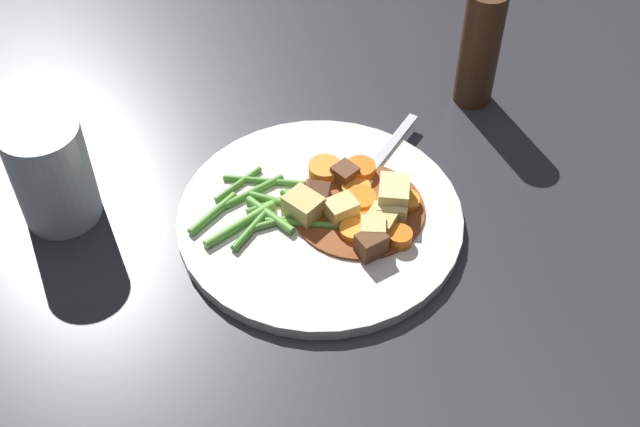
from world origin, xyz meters
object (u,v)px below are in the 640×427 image
at_px(carrot_slice_6, 400,237).
at_px(carrot_slice_1, 356,211).
at_px(potato_chunk_0, 381,221).
at_px(water_glass, 52,173).
at_px(carrot_slice_7, 325,170).
at_px(potato_chunk_5, 373,232).
at_px(meat_chunk_1, 319,194).
at_px(fork, 374,166).
at_px(carrot_slice_0, 361,170).
at_px(potato_chunk_3, 341,210).
at_px(meat_chunk_2, 371,244).
at_px(potato_chunk_1, 304,207).
at_px(potato_chunk_4, 393,193).
at_px(dinner_plate, 320,218).
at_px(carrot_slice_2, 360,200).
at_px(pepper_mill, 480,48).
at_px(carrot_slice_4, 356,189).
at_px(potato_chunk_2, 392,210).
at_px(carrot_slice_3, 353,231).
at_px(meat_chunk_0, 345,175).

bearing_deg(carrot_slice_6, carrot_slice_1, 130.26).
bearing_deg(potato_chunk_0, water_glass, 167.10).
bearing_deg(potato_chunk_0, carrot_slice_1, 133.97).
relative_size(carrot_slice_7, water_glass, 0.30).
distance_m(carrot_slice_1, potato_chunk_5, 0.04).
xyz_separation_m(meat_chunk_1, fork, (0.06, 0.04, -0.01)).
height_order(carrot_slice_0, carrot_slice_7, same).
xyz_separation_m(carrot_slice_0, potato_chunk_3, (-0.03, -0.06, 0.00)).
xyz_separation_m(carrot_slice_1, meat_chunk_2, (0.01, -0.05, 0.01)).
xyz_separation_m(potato_chunk_1, potato_chunk_4, (0.09, 0.00, 0.00)).
xyz_separation_m(potato_chunk_5, fork, (0.02, 0.10, -0.01)).
height_order(carrot_slice_1, water_glass, water_glass).
distance_m(dinner_plate, carrot_slice_2, 0.04).
bearing_deg(carrot_slice_2, pepper_mill, 46.49).
bearing_deg(potato_chunk_0, potato_chunk_4, 61.41).
xyz_separation_m(dinner_plate, carrot_slice_2, (0.04, 0.01, 0.01)).
relative_size(carrot_slice_1, pepper_mill, 0.25).
relative_size(carrot_slice_1, potato_chunk_1, 1.03).
bearing_deg(carrot_slice_6, carrot_slice_4, 113.47).
bearing_deg(dinner_plate, potato_chunk_2, -11.09).
distance_m(potato_chunk_3, meat_chunk_2, 0.05).
bearing_deg(carrot_slice_1, carrot_slice_0, 76.28).
height_order(carrot_slice_2, carrot_slice_6, carrot_slice_6).
distance_m(dinner_plate, potato_chunk_1, 0.02).
bearing_deg(carrot_slice_2, carrot_slice_6, -61.70).
relative_size(carrot_slice_6, water_glass, 0.22).
distance_m(carrot_slice_2, meat_chunk_2, 0.06).
distance_m(carrot_slice_1, potato_chunk_1, 0.05).
bearing_deg(carrot_slice_2, dinner_plate, -168.54).
bearing_deg(pepper_mill, carrot_slice_7, -147.38).
relative_size(carrot_slice_7, potato_chunk_3, 1.16).
relative_size(carrot_slice_3, potato_chunk_1, 0.79).
relative_size(carrot_slice_2, water_glass, 0.28).
relative_size(dinner_plate, fork, 1.91).
height_order(carrot_slice_4, potato_chunk_1, potato_chunk_1).
distance_m(potato_chunk_0, meat_chunk_2, 0.03).
bearing_deg(carrot_slice_0, potato_chunk_2, -71.57).
distance_m(carrot_slice_2, pepper_mill, 0.23).
height_order(water_glass, pepper_mill, pepper_mill).
bearing_deg(potato_chunk_2, dinner_plate, 168.91).
height_order(carrot_slice_2, meat_chunk_0, meat_chunk_0).
bearing_deg(potato_chunk_5, carrot_slice_0, 88.22).
distance_m(carrot_slice_7, potato_chunk_2, 0.09).
xyz_separation_m(carrot_slice_3, meat_chunk_1, (-0.03, 0.05, 0.00)).
xyz_separation_m(potato_chunk_0, water_glass, (-0.31, 0.07, 0.03)).
bearing_deg(carrot_slice_4, potato_chunk_0, -71.96).
bearing_deg(pepper_mill, water_glass, -164.09).
bearing_deg(dinner_plate, meat_chunk_2, -53.51).
bearing_deg(potato_chunk_5, water_glass, 164.06).
bearing_deg(water_glass, pepper_mill, 15.91).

